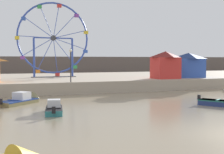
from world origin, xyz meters
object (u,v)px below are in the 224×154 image
object	(u,v)px
ferris_wheel_blue_frame	(53,40)
carnival_booth_red_striped	(165,64)
carnival_booth_blue_tent	(189,65)
motorboat_olive_wood	(26,100)
motorboat_teal_painted	(54,108)
promenade_lamp_far	(71,60)

from	to	relation	value
ferris_wheel_blue_frame	carnival_booth_red_striped	bearing A→B (deg)	-33.65
carnival_booth_blue_tent	motorboat_olive_wood	bearing A→B (deg)	-155.39
carnival_booth_red_striped	motorboat_teal_painted	bearing A→B (deg)	-144.71
motorboat_teal_painted	promenade_lamp_far	bearing A→B (deg)	-8.83
motorboat_olive_wood	carnival_booth_blue_tent	world-z (taller)	carnival_booth_blue_tent
carnival_booth_blue_tent	promenade_lamp_far	xyz separation A→B (m)	(-16.79, -2.78, 0.61)
carnival_booth_red_striped	carnival_booth_blue_tent	bearing A→B (deg)	12.82
ferris_wheel_blue_frame	carnival_booth_red_striped	distance (m)	15.69
motorboat_olive_wood	motorboat_teal_painted	xyz separation A→B (m)	(1.59, -5.21, -0.00)
motorboat_olive_wood	carnival_booth_red_striped	bearing A→B (deg)	-23.12
motorboat_teal_painted	promenade_lamp_far	xyz separation A→B (m)	(3.47, 10.18, 3.39)
motorboat_teal_painted	ferris_wheel_blue_frame	size ratio (longest dim) A/B	0.37
motorboat_olive_wood	promenade_lamp_far	world-z (taller)	promenade_lamp_far
motorboat_teal_painted	ferris_wheel_blue_frame	world-z (taller)	ferris_wheel_blue_frame
motorboat_olive_wood	ferris_wheel_blue_frame	world-z (taller)	ferris_wheel_blue_frame
carnival_booth_red_striped	promenade_lamp_far	world-z (taller)	promenade_lamp_far
carnival_booth_red_striped	promenade_lamp_far	distance (m)	12.74
carnival_booth_blue_tent	promenade_lamp_far	size ratio (longest dim) A/B	1.24
motorboat_olive_wood	motorboat_teal_painted	distance (m)	5.45
ferris_wheel_blue_frame	carnival_booth_red_striped	size ratio (longest dim) A/B	2.97
ferris_wheel_blue_frame	promenade_lamp_far	xyz separation A→B (m)	(0.14, -10.22, -2.85)
carnival_booth_red_striped	carnival_booth_blue_tent	size ratio (longest dim) A/B	0.80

